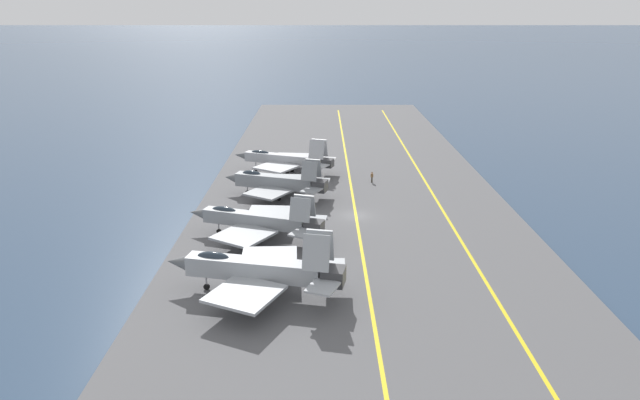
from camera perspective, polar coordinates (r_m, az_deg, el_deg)
ground_plane at (r=75.17m, az=3.60°, el=-1.83°), size 2000.00×2000.00×0.00m
carrier_deck at (r=75.10m, az=3.60°, el=-1.69°), size 183.15×42.98×0.40m
deck_stripe_foul_line at (r=76.66m, az=12.46°, el=-1.51°), size 164.83×1.07×0.01m
deck_stripe_centerline at (r=75.03m, az=3.61°, el=-1.54°), size 164.83×0.36×0.01m
parked_jet_nearest at (r=53.92m, az=-6.34°, el=-6.90°), size 14.11×17.38×6.86m
parked_jet_second at (r=66.97m, az=-6.30°, el=-2.02°), size 13.84×16.94×5.83m
parked_jet_third at (r=81.60m, az=-4.39°, el=1.82°), size 12.52×15.73×5.93m
parked_jet_fourth at (r=93.71m, az=-3.51°, el=4.09°), size 12.94×17.40×6.08m
crew_brown_vest at (r=89.22m, az=5.22°, el=2.34°), size 0.35×0.43×1.73m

